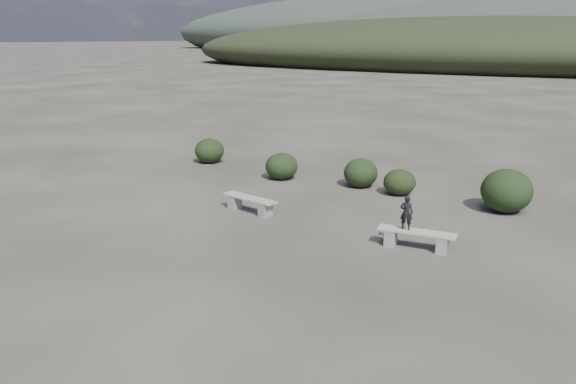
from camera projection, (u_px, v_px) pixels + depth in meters
The scene contains 9 objects.
ground at pixel (228, 278), 12.59m from camera, with size 1200.00×1200.00×0.00m, color #2C2822.
bench_left at pixel (250, 203), 17.25m from camera, with size 1.99×0.62×0.49m.
bench_right at pixel (416, 238), 14.26m from camera, with size 2.01×0.75×0.49m.
seated_person at pixel (406, 213), 14.20m from camera, with size 0.32×0.21×0.89m, color black.
shrub_a at pixel (282, 166), 21.28m from camera, with size 1.24×1.24×1.01m, color black.
shrub_b at pixel (361, 173), 20.15m from camera, with size 1.22×1.22×1.05m, color black.
shrub_c at pixel (400, 182), 19.18m from camera, with size 1.11×1.11×0.89m, color black.
shrub_d at pixel (507, 191), 17.22m from camera, with size 1.54×1.54×1.35m, color black.
shrub_f at pixel (209, 151), 24.07m from camera, with size 1.25×1.25×1.06m, color black.
Camera 1 is at (7.59, -8.89, 5.22)m, focal length 35.00 mm.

